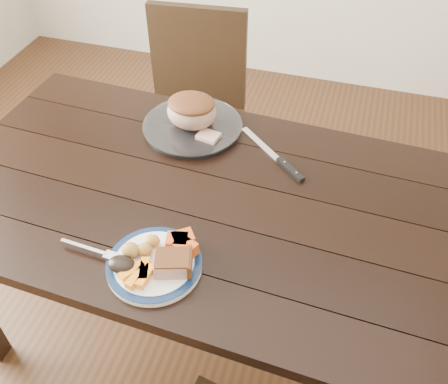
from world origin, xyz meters
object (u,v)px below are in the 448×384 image
(fork, at_px, (95,251))
(serving_platter, at_px, (193,127))
(pork_slice, at_px, (173,263))
(dinner_plate, at_px, (154,265))
(dining_table, at_px, (201,215))
(roast_joint, at_px, (192,112))
(chair_far, at_px, (194,106))
(carving_knife, at_px, (283,163))

(fork, bearing_deg, serving_platter, 88.01)
(pork_slice, distance_m, fork, 0.22)
(serving_platter, bearing_deg, dinner_plate, -80.30)
(dining_table, height_order, roast_joint, roast_joint)
(chair_far, distance_m, roast_joint, 0.56)
(serving_platter, height_order, roast_joint, roast_joint)
(chair_far, relative_size, fork, 5.22)
(dinner_plate, distance_m, serving_platter, 0.59)
(pork_slice, bearing_deg, chair_far, 106.95)
(roast_joint, xyz_separation_m, carving_knife, (0.33, -0.09, -0.07))
(dining_table, xyz_separation_m, pork_slice, (0.03, -0.29, 0.13))
(roast_joint, relative_size, carving_knife, 0.66)
(pork_slice, height_order, roast_joint, roast_joint)
(dining_table, distance_m, fork, 0.37)
(dining_table, distance_m, roast_joint, 0.36)
(dinner_plate, xyz_separation_m, roast_joint, (-0.10, 0.59, 0.06))
(dinner_plate, relative_size, carving_knife, 0.97)
(chair_far, relative_size, carving_knife, 3.65)
(serving_platter, bearing_deg, dining_table, -66.76)
(chair_far, xyz_separation_m, fork, (0.10, -1.04, 0.25))
(dinner_plate, height_order, serving_platter, serving_platter)
(dinner_plate, bearing_deg, carving_knife, 64.74)
(chair_far, height_order, fork, chair_far)
(serving_platter, distance_m, carving_knife, 0.35)
(dining_table, bearing_deg, carving_knife, 44.91)
(chair_far, bearing_deg, roast_joint, 104.05)
(dinner_plate, height_order, roast_joint, roast_joint)
(dining_table, xyz_separation_m, carving_knife, (0.21, 0.21, 0.10))
(fork, height_order, roast_joint, roast_joint)
(pork_slice, xyz_separation_m, carving_knife, (0.18, 0.50, -0.03))
(fork, relative_size, carving_knife, 0.70)
(dining_table, relative_size, roast_joint, 9.70)
(dining_table, xyz_separation_m, fork, (-0.19, -0.30, 0.11))
(carving_knife, bearing_deg, dining_table, -93.99)
(chair_far, bearing_deg, pork_slice, 101.16)
(chair_far, distance_m, pork_slice, 1.11)
(fork, height_order, carving_knife, fork)
(fork, bearing_deg, carving_knife, 55.87)
(dining_table, bearing_deg, roast_joint, 113.24)
(chair_far, bearing_deg, dining_table, 105.44)
(dinner_plate, relative_size, pork_slice, 2.75)
(pork_slice, xyz_separation_m, fork, (-0.22, -0.01, -0.02))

